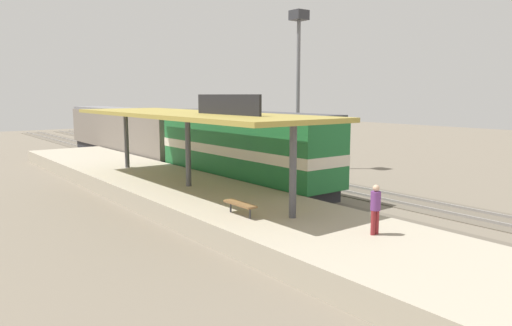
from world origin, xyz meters
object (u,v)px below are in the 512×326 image
object	(u,v)px
person_waiting	(375,207)
passenger_carriage_single	(124,132)
locomotive	(242,148)
light_mast	(298,56)
platform_bench	(240,204)

from	to	relation	value
person_waiting	passenger_carriage_single	bearing A→B (deg)	82.86
locomotive	light_mast	distance (m)	10.46
platform_bench	light_mast	world-z (taller)	light_mast
passenger_carriage_single	light_mast	bearing A→B (deg)	-61.62
platform_bench	light_mast	size ratio (longest dim) A/B	0.15
platform_bench	passenger_carriage_single	xyz separation A→B (m)	(6.00, 26.18, 0.97)
passenger_carriage_single	light_mast	size ratio (longest dim) A/B	1.71
passenger_carriage_single	person_waiting	size ratio (longest dim) A/B	11.70
locomotive	passenger_carriage_single	world-z (taller)	locomotive
platform_bench	passenger_carriage_single	distance (m)	26.87
locomotive	light_mast	size ratio (longest dim) A/B	1.23
locomotive	person_waiting	size ratio (longest dim) A/B	8.44
platform_bench	passenger_carriage_single	world-z (taller)	passenger_carriage_single
platform_bench	locomotive	distance (m)	10.20
platform_bench	person_waiting	size ratio (longest dim) A/B	0.99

